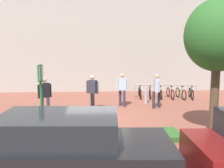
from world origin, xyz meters
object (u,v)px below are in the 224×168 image
(person_suited_dark, at_px, (45,94))
(car_black_suv, at_px, (66,151))
(person_casual_tan, at_px, (122,88))
(person_suited_navy, at_px, (92,90))
(bike_at_sign, at_px, (44,127))
(parking_sign_post, at_px, (41,91))
(bollard_steel, at_px, (146,95))
(tree_sidewalk, at_px, (218,36))
(bike_rack_cluster, at_px, (165,93))
(person_shirt_blue, at_px, (157,89))

(person_suited_dark, xyz_separation_m, car_black_suv, (1.58, -5.65, -0.23))
(person_casual_tan, distance_m, person_suited_navy, 1.73)
(bike_at_sign, distance_m, car_black_suv, 3.18)
(parking_sign_post, bearing_deg, bike_at_sign, 92.89)
(person_suited_navy, bearing_deg, bollard_steel, 25.44)
(tree_sidewalk, relative_size, bike_rack_cluster, 1.21)
(tree_sidewalk, xyz_separation_m, bollard_steel, (-1.17, 5.23, -2.85))
(bollard_steel, relative_size, person_suited_navy, 0.52)
(tree_sidewalk, height_order, person_shirt_blue, tree_sidewalk)
(bike_rack_cluster, bearing_deg, person_suited_dark, -149.48)
(person_casual_tan, relative_size, person_shirt_blue, 1.00)
(tree_sidewalk, xyz_separation_m, parking_sign_post, (-5.62, 0.00, -1.71))
(tree_sidewalk, xyz_separation_m, person_shirt_blue, (-0.88, 4.14, -2.31))
(bike_at_sign, bearing_deg, bike_rack_cluster, 47.43)
(person_shirt_blue, bearing_deg, bollard_steel, 105.02)
(parking_sign_post, xyz_separation_m, person_shirt_blue, (4.75, 4.14, -0.60))
(bollard_steel, bearing_deg, person_suited_dark, -154.59)
(bike_at_sign, height_order, person_shirt_blue, person_shirt_blue)
(parking_sign_post, bearing_deg, person_suited_navy, 68.01)
(bike_rack_cluster, height_order, person_suited_navy, person_suited_navy)
(parking_sign_post, xyz_separation_m, bike_rack_cluster, (5.94, 6.67, -1.24))
(parking_sign_post, height_order, person_shirt_blue, parking_sign_post)
(parking_sign_post, height_order, bollard_steel, parking_sign_post)
(person_shirt_blue, bearing_deg, bike_at_sign, -140.35)
(bike_rack_cluster, height_order, bollard_steel, bollard_steel)
(parking_sign_post, relative_size, person_suited_dark, 1.41)
(bollard_steel, bearing_deg, tree_sidewalk, -77.41)
(parking_sign_post, xyz_separation_m, person_suited_navy, (1.56, 3.85, -0.60))
(person_shirt_blue, distance_m, car_black_suv, 7.82)
(bike_rack_cluster, relative_size, person_suited_dark, 2.16)
(person_suited_navy, bearing_deg, car_black_suv, -94.06)
(person_casual_tan, xyz_separation_m, car_black_suv, (-2.00, -7.43, -0.23))
(tree_sidewalk, relative_size, parking_sign_post, 1.85)
(bike_rack_cluster, bearing_deg, parking_sign_post, -131.68)
(tree_sidewalk, distance_m, person_suited_navy, 6.06)
(tree_sidewalk, xyz_separation_m, person_casual_tan, (-2.54, 4.67, -2.31))
(car_black_suv, bearing_deg, tree_sidewalk, 31.34)
(person_suited_navy, bearing_deg, bike_at_sign, -113.16)
(bike_at_sign, xyz_separation_m, person_suited_dark, (-0.48, 2.69, 0.63))
(parking_sign_post, bearing_deg, person_shirt_blue, 41.07)
(tree_sidewalk, bearing_deg, bike_rack_cluster, 87.25)
(bollard_steel, distance_m, car_black_suv, 8.68)
(tree_sidewalk, xyz_separation_m, person_suited_dark, (-6.11, 2.89, -2.31))
(bike_rack_cluster, relative_size, person_casual_tan, 2.16)
(tree_sidewalk, xyz_separation_m, bike_rack_cluster, (0.32, 6.68, -2.95))
(car_black_suv, bearing_deg, bike_rack_cluster, 62.78)
(tree_sidewalk, distance_m, bollard_steel, 6.07)
(tree_sidewalk, distance_m, bike_at_sign, 6.36)
(person_suited_navy, bearing_deg, parking_sign_post, -111.99)
(tree_sidewalk, distance_m, person_casual_tan, 5.80)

